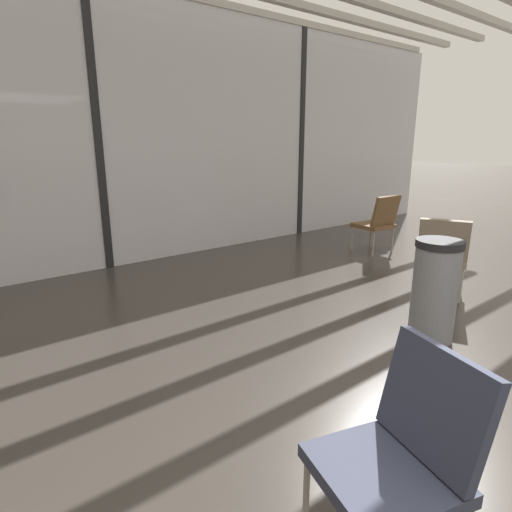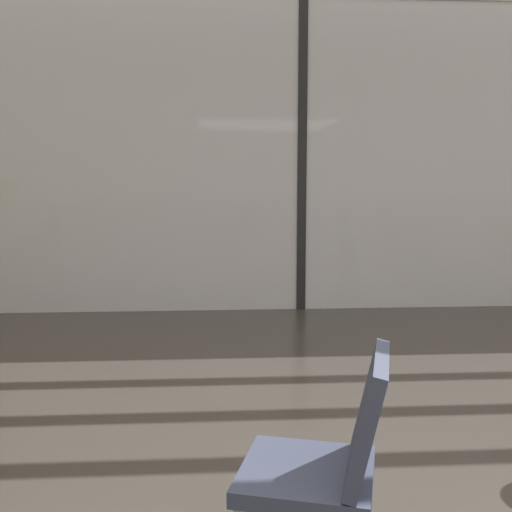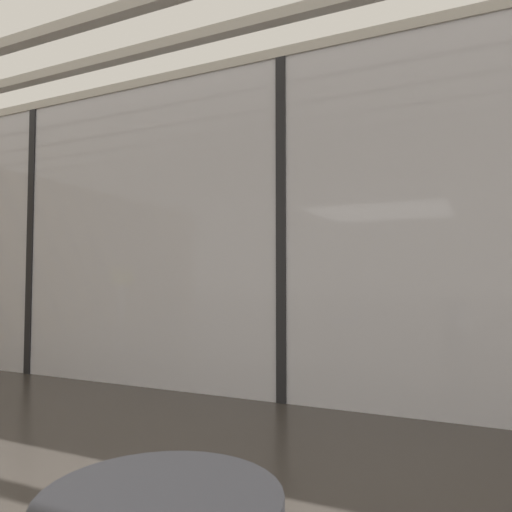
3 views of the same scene
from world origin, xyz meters
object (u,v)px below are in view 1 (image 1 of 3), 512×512
Objects in this scene: lounge_chair_2 at (404,447)px; lounge_chair_3 at (378,220)px; trash_bin at (435,290)px; parked_airplane at (31,132)px; lounge_chair_1 at (443,252)px.

lounge_chair_3 is (3.97, 2.99, 0.00)m from lounge_chair_2.
trash_bin is (1.92, 0.94, -0.06)m from lounge_chair_2.
parked_airplane is at bearing -167.98° from lounge_chair_2.
lounge_chair_1 is 1.87m from lounge_chair_3.
lounge_chair_2 is (-0.70, -9.06, -1.32)m from parked_airplane.
lounge_chair_2 is 2.14m from trash_bin.
lounge_chair_3 is at bearing 44.88° from trash_bin.
parked_airplane is 8.06m from lounge_chair_1.
lounge_chair_1 is at bearing 132.38° from lounge_chair_2.
trash_bin is (-2.05, -2.04, -0.06)m from lounge_chair_3.
parked_airplane is 15.78× the size of lounge_chair_2.
lounge_chair_2 is 1.01× the size of trash_bin.
parked_airplane is 15.78× the size of lounge_chair_1.
parked_airplane is 7.02m from lounge_chair_3.
parked_airplane is at bearing 98.55° from trash_bin.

